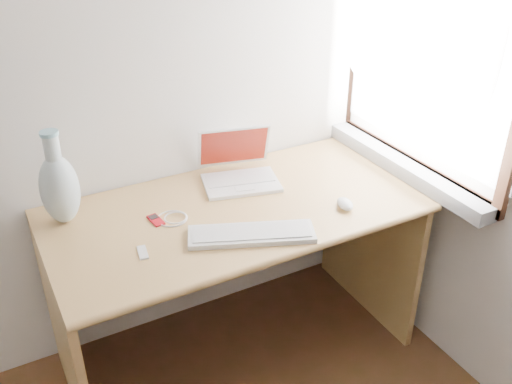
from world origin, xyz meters
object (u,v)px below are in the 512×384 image
desk (226,243)px  laptop (237,170)px  vase (59,187)px  external_keyboard (252,234)px

desk → laptop: size_ratio=4.12×
desk → vase: (-0.59, 0.12, 0.36)m
desk → laptop: 0.30m
laptop → vase: 0.71m
desk → vase: 0.71m
desk → external_keyboard: 0.38m
external_keyboard → vase: 0.71m
laptop → vase: vase is taller
vase → desk: bearing=-11.4°
desk → external_keyboard: external_keyboard is taller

